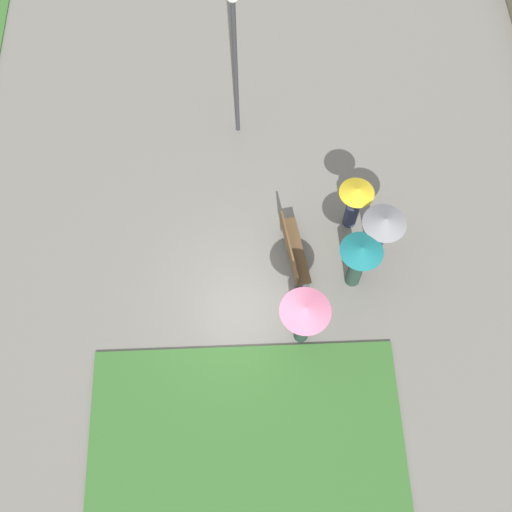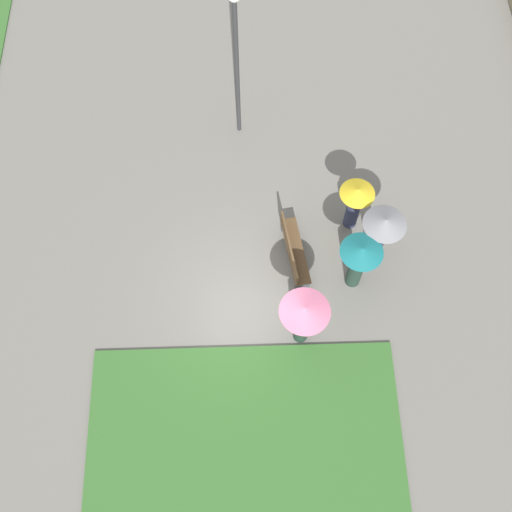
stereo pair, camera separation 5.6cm
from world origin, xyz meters
TOP-DOWN VIEW (x-y plane):
  - ground_plane at (0.00, 0.00)m, footprint 90.00×90.00m
  - lawn_patch_near at (-5.16, 0.12)m, footprint 7.71×7.40m
  - park_bench at (1.12, -1.25)m, footprint 2.00×0.72m
  - lamp_post at (5.41, 0.08)m, footprint 0.32×0.32m
  - crowd_person_teal at (0.43, -2.79)m, footprint 1.06×1.06m
  - crowd_person_yellow at (2.16, -2.88)m, footprint 0.91×0.91m
  - crowd_person_pink at (-1.05, -1.33)m, footprint 1.20×1.20m
  - crowd_person_grey at (1.15, -3.42)m, footprint 1.09×1.09m

SIDE VIEW (x-z plane):
  - ground_plane at x=0.00m, z-range 0.00..0.00m
  - lawn_patch_near at x=-5.16m, z-range 0.00..0.06m
  - park_bench at x=1.12m, z-range 0.03..0.93m
  - crowd_person_yellow at x=2.16m, z-range 0.24..1.97m
  - crowd_person_teal at x=0.43m, z-range 0.30..2.20m
  - crowd_person_pink at x=-1.05m, z-range 0.45..2.40m
  - crowd_person_grey at x=1.15m, z-range 0.46..2.41m
  - lamp_post at x=5.41m, z-range 0.66..5.77m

